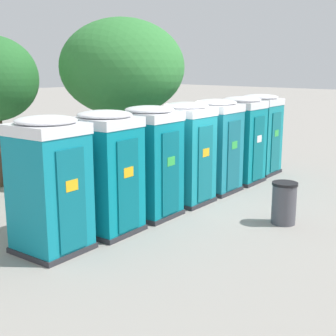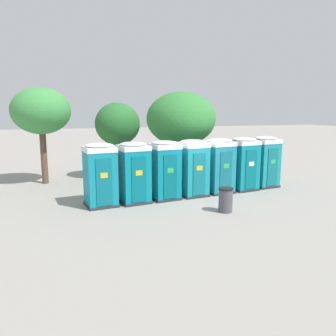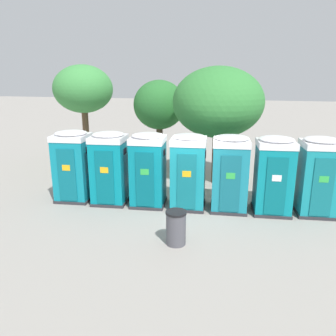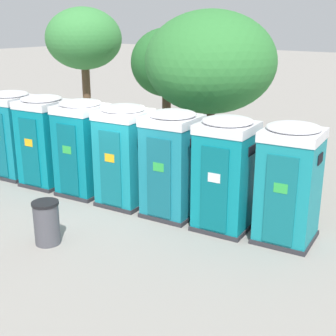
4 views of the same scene
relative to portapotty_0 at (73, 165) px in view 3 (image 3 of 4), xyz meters
The scene contains 12 objects.
ground_plane 4.34m from the portapotty_0, ahead, with size 120.00×120.00×0.00m, color gray.
portapotty_0 is the anchor object (origin of this frame).
portapotty_1 1.39m from the portapotty_0, ahead, with size 1.33×1.35×2.54m.
portapotty_2 2.77m from the portapotty_0, ahead, with size 1.30×1.33×2.54m.
portapotty_3 4.15m from the portapotty_0, ahead, with size 1.29×1.32×2.54m.
portapotty_4 5.53m from the portapotty_0, ahead, with size 1.31×1.32×2.54m.
portapotty_5 6.92m from the portapotty_0, ahead, with size 1.31×1.33×2.54m.
portapotty_6 8.30m from the portapotty_0, ahead, with size 1.32×1.33×2.54m.
street_tree_0 6.12m from the portapotty_0, 35.40° to the left, with size 3.65×3.65×4.78m.
street_tree_1 5.82m from the portapotty_0, 72.53° to the left, with size 2.49×2.49×4.24m.
street_tree_2 6.13m from the portapotty_0, 113.88° to the left, with size 2.96×2.96×4.97m.
trash_can 5.02m from the portapotty_0, 28.18° to the right, with size 0.56×0.56×0.93m.
Camera 3 is at (2.09, -10.39, 4.28)m, focal length 35.00 mm.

